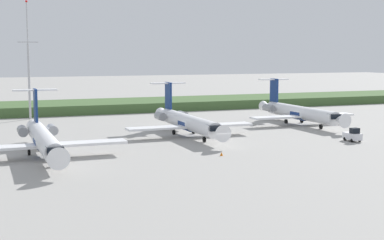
% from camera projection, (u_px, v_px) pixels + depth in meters
% --- Properties ---
extents(ground_plane, '(500.00, 500.00, 0.00)m').
position_uv_depth(ground_plane, '(161.00, 125.00, 113.09)').
color(ground_plane, '#9E9B96').
extents(grass_berm, '(320.00, 20.00, 2.32)m').
position_uv_depth(grass_berm, '(122.00, 105.00, 143.65)').
color(grass_berm, '#426033').
rests_on(grass_berm, ground).
extents(regional_jet_nearest, '(22.81, 31.00, 9.00)m').
position_uv_depth(regional_jet_nearest, '(44.00, 139.00, 78.18)').
color(regional_jet_nearest, white).
rests_on(regional_jet_nearest, ground).
extents(regional_jet_second, '(22.81, 31.00, 9.00)m').
position_uv_depth(regional_jet_second, '(187.00, 121.00, 98.32)').
color(regional_jet_second, white).
rests_on(regional_jet_second, ground).
extents(regional_jet_third, '(22.81, 31.00, 9.00)m').
position_uv_depth(regional_jet_third, '(299.00, 112.00, 114.20)').
color(regional_jet_third, white).
rests_on(regional_jet_third, ground).
extents(antenna_mast, '(4.40, 0.50, 26.08)m').
position_uv_depth(antenna_mast, '(29.00, 71.00, 122.07)').
color(antenna_mast, '#B2B2B7').
rests_on(antenna_mast, ground).
extents(baggage_tug, '(1.72, 3.20, 2.30)m').
position_uv_depth(baggage_tug, '(353.00, 135.00, 91.95)').
color(baggage_tug, silver).
rests_on(baggage_tug, ground).
extents(safety_cone_front_marker, '(0.44, 0.44, 0.55)m').
position_uv_depth(safety_cone_front_marker, '(221.00, 154.00, 79.05)').
color(safety_cone_front_marker, orange).
rests_on(safety_cone_front_marker, ground).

